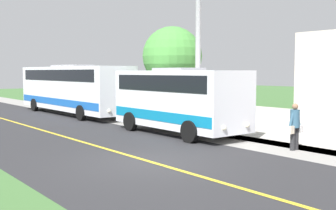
# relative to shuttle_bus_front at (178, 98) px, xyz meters

# --- Properties ---
(ground_plane) EXTENTS (120.00, 120.00, 0.00)m
(ground_plane) POSITION_rel_shuttle_bus_front_xyz_m (4.50, 4.03, -1.65)
(ground_plane) COLOR #3D6633
(road_surface) EXTENTS (8.00, 100.00, 0.01)m
(road_surface) POSITION_rel_shuttle_bus_front_xyz_m (4.50, 4.03, -1.64)
(road_surface) COLOR #28282B
(road_surface) RESTS_ON ground
(sidewalk) EXTENTS (2.40, 100.00, 0.01)m
(sidewalk) POSITION_rel_shuttle_bus_front_xyz_m (-0.70, 4.03, -1.64)
(sidewalk) COLOR gray
(sidewalk) RESTS_ON ground
(road_centre_line) EXTENTS (0.16, 100.00, 0.00)m
(road_centre_line) POSITION_rel_shuttle_bus_front_xyz_m (4.50, 4.03, -1.64)
(road_centre_line) COLOR gold
(road_centre_line) RESTS_ON ground
(shuttle_bus_front) EXTENTS (2.64, 7.14, 3.00)m
(shuttle_bus_front) POSITION_rel_shuttle_bus_front_xyz_m (0.00, 0.00, 0.00)
(shuttle_bus_front) COLOR white
(shuttle_bus_front) RESTS_ON ground
(transit_bus_rear) EXTENTS (2.69, 12.04, 3.27)m
(transit_bus_rear) POSITION_rel_shuttle_bus_front_xyz_m (-0.02, -11.12, 0.15)
(transit_bus_rear) COLOR white
(transit_bus_rear) RESTS_ON ground
(pedestrian_with_bags) EXTENTS (0.72, 0.34, 1.70)m
(pedestrian_with_bags) POSITION_rel_shuttle_bus_front_xyz_m (-0.77, 5.67, -0.74)
(pedestrian_with_bags) COLOR #262628
(pedestrian_with_bags) RESTS_ON ground
(street_light_pole) EXTENTS (1.97, 0.24, 7.13)m
(street_light_pole) POSITION_rel_shuttle_bus_front_xyz_m (-0.37, 0.75, 2.32)
(street_light_pole) COLOR #9E9EA3
(street_light_pole) RESTS_ON ground
(tree_curbside) EXTENTS (3.40, 3.40, 5.40)m
(tree_curbside) POSITION_rel_shuttle_bus_front_xyz_m (-2.90, -4.09, 2.04)
(tree_curbside) COLOR brown
(tree_curbside) RESTS_ON ground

